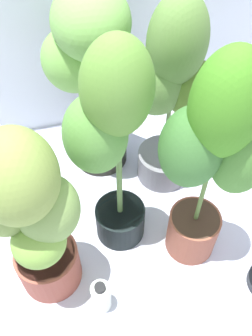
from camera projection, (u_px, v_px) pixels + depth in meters
ground_plane at (116, 245)px, 1.63m from camera, size 8.00×8.00×0.00m
potted_plant_front_left at (31, 216)px, 1.17m from camera, size 0.40×0.35×0.83m
potted_plant_front_right at (213, 158)px, 1.18m from camera, size 0.40×0.30×0.99m
potted_plant_back_right at (171, 90)px, 1.48m from camera, size 0.41×0.33×0.94m
potted_plant_back_center at (95, 68)px, 1.53m from camera, size 0.50×0.37×0.92m
potted_plant_center at (110, 142)px, 1.23m from camera, size 0.32×0.25×0.98m
nutrient_bottle at (101, 297)px, 1.39m from camera, size 0.08×0.08×0.19m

